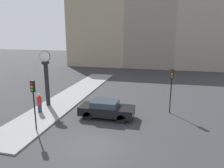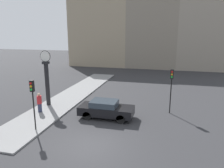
{
  "view_description": "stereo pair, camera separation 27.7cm",
  "coord_description": "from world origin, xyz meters",
  "px_view_note": "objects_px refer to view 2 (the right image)",
  "views": [
    {
      "loc": [
        3.96,
        -11.11,
        6.68
      ],
      "look_at": [
        -0.48,
        7.05,
        2.13
      ],
      "focal_mm": 35.0,
      "sensor_mm": 36.0,
      "label": 1
    },
    {
      "loc": [
        4.23,
        -11.04,
        6.68
      ],
      "look_at": [
        -0.48,
        7.05,
        2.13
      ],
      "focal_mm": 35.0,
      "sensor_mm": 36.0,
      "label": 2
    }
  ],
  "objects_px": {
    "sedan_car": "(106,109)",
    "traffic_light_far": "(171,82)",
    "street_clock": "(47,79)",
    "traffic_light_near": "(33,95)",
    "pedestrian_red_top": "(39,103)"
  },
  "relations": [
    {
      "from": "sedan_car",
      "to": "street_clock",
      "type": "height_order",
      "value": "street_clock"
    },
    {
      "from": "traffic_light_far",
      "to": "street_clock",
      "type": "xyz_separation_m",
      "value": [
        -10.72,
        -0.92,
        -0.17
      ]
    },
    {
      "from": "traffic_light_near",
      "to": "street_clock",
      "type": "xyz_separation_m",
      "value": [
        -1.84,
        4.85,
        -0.12
      ]
    },
    {
      "from": "street_clock",
      "to": "pedestrian_red_top",
      "type": "xyz_separation_m",
      "value": [
        0.24,
        -1.78,
        -1.57
      ]
    },
    {
      "from": "traffic_light_far",
      "to": "pedestrian_red_top",
      "type": "xyz_separation_m",
      "value": [
        -10.49,
        -2.7,
        -1.74
      ]
    },
    {
      "from": "street_clock",
      "to": "pedestrian_red_top",
      "type": "distance_m",
      "value": 2.38
    },
    {
      "from": "sedan_car",
      "to": "street_clock",
      "type": "distance_m",
      "value": 6.27
    },
    {
      "from": "traffic_light_far",
      "to": "pedestrian_red_top",
      "type": "bearing_deg",
      "value": -165.56
    },
    {
      "from": "traffic_light_near",
      "to": "traffic_light_far",
      "type": "bearing_deg",
      "value": 33.05
    },
    {
      "from": "sedan_car",
      "to": "traffic_light_far",
      "type": "distance_m",
      "value": 5.72
    },
    {
      "from": "traffic_light_far",
      "to": "street_clock",
      "type": "bearing_deg",
      "value": -175.08
    },
    {
      "from": "traffic_light_near",
      "to": "traffic_light_far",
      "type": "height_order",
      "value": "traffic_light_far"
    },
    {
      "from": "traffic_light_near",
      "to": "traffic_light_far",
      "type": "distance_m",
      "value": 10.59
    },
    {
      "from": "traffic_light_near",
      "to": "pedestrian_red_top",
      "type": "height_order",
      "value": "traffic_light_near"
    },
    {
      "from": "sedan_car",
      "to": "traffic_light_far",
      "type": "height_order",
      "value": "traffic_light_far"
    }
  ]
}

